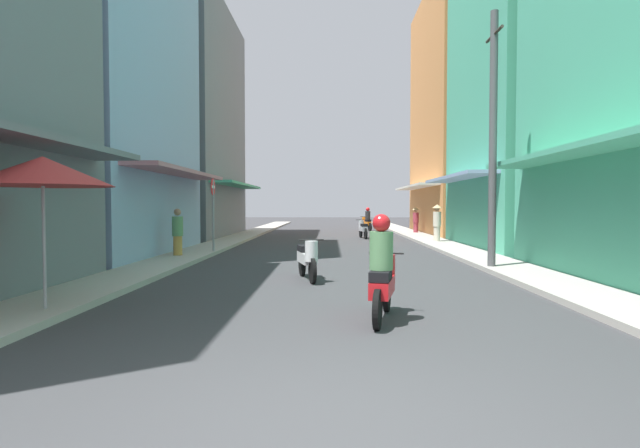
{
  "coord_description": "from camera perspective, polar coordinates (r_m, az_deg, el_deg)",
  "views": [
    {
      "loc": [
        -0.01,
        -3.65,
        1.7
      ],
      "look_at": [
        -0.38,
        13.83,
        1.06
      ],
      "focal_mm": 28.28,
      "sensor_mm": 36.0,
      "label": 1
    }
  ],
  "objects": [
    {
      "name": "sidewalk_left",
      "position": [
        23.16,
        -10.51,
        -2.0
      ],
      "size": [
        1.52,
        53.95,
        0.12
      ],
      "primitive_type": "cube",
      "color": "#ADA89E",
      "rests_on": "ground"
    },
    {
      "name": "building_left_mid",
      "position": [
        19.57,
        -25.97,
        19.07
      ],
      "size": [
        7.05,
        8.54,
        14.97
      ],
      "color": "#8CA5CC",
      "rests_on": "ground"
    },
    {
      "name": "street_sign_no_entry",
      "position": [
        17.91,
        -12.0,
        2.11
      ],
      "size": [
        0.07,
        0.6,
        2.65
      ],
      "color": "gray",
      "rests_on": "ground"
    },
    {
      "name": "vendor_umbrella",
      "position": [
        8.77,
        -28.88,
        5.24
      ],
      "size": [
        2.06,
        2.06,
        2.45
      ],
      "color": "#99999E",
      "rests_on": "ground"
    },
    {
      "name": "pedestrian_far",
      "position": [
        22.91,
        13.1,
        0.26
      ],
      "size": [
        0.44,
        0.44,
        1.75
      ],
      "color": "beige",
      "rests_on": "ground"
    },
    {
      "name": "building_right_far",
      "position": [
        31.41,
        17.2,
        11.77
      ],
      "size": [
        7.05,
        10.29,
        14.07
      ],
      "color": "#D88C4C",
      "rests_on": "ground"
    },
    {
      "name": "motorbike_orange",
      "position": [
        34.03,
        5.32,
        0.41
      ],
      "size": [
        0.7,
        1.76,
        1.58
      ],
      "color": "black",
      "rests_on": "ground"
    },
    {
      "name": "pedestrian_foreground",
      "position": [
        30.19,
        10.79,
        0.56
      ],
      "size": [
        0.44,
        0.44,
        1.61
      ],
      "color": "#99333F",
      "rests_on": "ground"
    },
    {
      "name": "building_right_mid",
      "position": [
        22.7,
        24.48,
        19.13
      ],
      "size": [
        7.05,
        8.09,
        16.86
      ],
      "color": "#4CB28C",
      "rests_on": "ground"
    },
    {
      "name": "building_left_far",
      "position": [
        28.66,
        -16.26,
        10.83
      ],
      "size": [
        7.05,
        10.24,
        12.2
      ],
      "color": "slate",
      "rests_on": "ground"
    },
    {
      "name": "ground_plane",
      "position": [
        22.68,
        1.22,
        -2.2
      ],
      "size": [
        101.09,
        101.09,
        0.0
      ],
      "primitive_type": "plane",
      "color": "#38383A"
    },
    {
      "name": "motorbike_silver",
      "position": [
        26.19,
        4.88,
        -0.53
      ],
      "size": [
        0.56,
        1.8,
        0.96
      ],
      "color": "black",
      "rests_on": "ground"
    },
    {
      "name": "motorbike_white",
      "position": [
        11.5,
        -1.43,
        -3.88
      ],
      "size": [
        0.66,
        1.78,
        0.96
      ],
      "color": "black",
      "rests_on": "ground"
    },
    {
      "name": "utility_pole",
      "position": [
        13.95,
        18.99,
        9.09
      ],
      "size": [
        0.2,
        1.2,
        6.7
      ],
      "color": "#4C4C4F",
      "rests_on": "ground"
    },
    {
      "name": "pedestrian_crossing",
      "position": [
        16.67,
        -15.81,
        -1.08
      ],
      "size": [
        0.34,
        0.34,
        1.6
      ],
      "color": "#BF8C3F",
      "rests_on": "ground"
    },
    {
      "name": "sidewalk_right",
      "position": [
        23.16,
        12.95,
        -2.02
      ],
      "size": [
        1.52,
        53.95,
        0.12
      ],
      "primitive_type": "cube",
      "color": "#ADA89E",
      "rests_on": "ground"
    },
    {
      "name": "motorbike_red",
      "position": [
        7.53,
        7.08,
        -5.52
      ],
      "size": [
        0.63,
        1.79,
        1.58
      ],
      "color": "black",
      "rests_on": "ground"
    }
  ]
}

